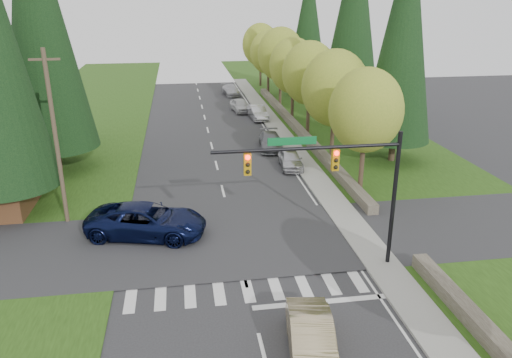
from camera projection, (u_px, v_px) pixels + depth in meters
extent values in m
plane|color=#28282B|center=(259.00, 335.00, 19.64)|extent=(120.00, 120.00, 0.00)
cube|color=#234311|center=(379.00, 161.00, 40.02)|extent=(14.00, 110.00, 0.06)
cube|color=#234311|center=(39.00, 178.00, 36.30)|extent=(14.00, 110.00, 0.06)
cube|color=#28282B|center=(236.00, 242.00, 27.05)|extent=(120.00, 8.00, 0.10)
cube|color=gray|center=(299.00, 157.00, 40.99)|extent=(1.80, 80.00, 0.13)
cube|color=gray|center=(289.00, 157.00, 40.87)|extent=(0.20, 80.00, 0.13)
cube|color=#4C4438|center=(507.00, 356.00, 17.97)|extent=(0.70, 14.00, 0.70)
cube|color=#4C4438|center=(297.00, 128.00, 48.54)|extent=(0.70, 40.00, 0.70)
cylinder|color=black|center=(394.00, 201.00, 23.66)|extent=(0.20, 0.20, 6.80)
cylinder|color=black|center=(308.00, 148.00, 22.07)|extent=(8.60, 0.16, 0.16)
cube|color=#0C662D|center=(292.00, 141.00, 21.89)|extent=(2.20, 0.04, 0.35)
cube|color=#BF8C0C|center=(335.00, 160.00, 22.46)|extent=(0.32, 0.24, 1.00)
sphere|color=#FF0C05|center=(337.00, 153.00, 22.21)|extent=(0.22, 0.22, 0.22)
cube|color=#BF8C0C|center=(247.00, 164.00, 21.89)|extent=(0.32, 0.24, 1.00)
sphere|color=#FF0C05|center=(248.00, 158.00, 21.64)|extent=(0.22, 0.22, 0.22)
cylinder|color=#473828|center=(56.00, 140.00, 27.66)|extent=(0.24, 0.24, 10.00)
cube|color=#473828|center=(44.00, 59.00, 26.12)|extent=(1.60, 0.10, 0.12)
cylinder|color=#38281C|center=(362.00, 158.00, 33.10)|extent=(0.32, 0.32, 4.76)
ellipsoid|color=olive|center=(366.00, 110.00, 31.98)|extent=(4.80, 4.80, 5.52)
cylinder|color=#38281C|center=(333.00, 130.00, 39.57)|extent=(0.32, 0.32, 4.93)
ellipsoid|color=olive|center=(335.00, 88.00, 38.41)|extent=(5.20, 5.20, 5.98)
cylinder|color=#38281C|center=(308.00, 111.00, 46.01)|extent=(0.32, 0.32, 5.04)
ellipsoid|color=olive|center=(310.00, 73.00, 44.82)|extent=(5.00, 5.00, 5.75)
cylinder|color=#38281C|center=(293.00, 97.00, 52.54)|extent=(0.32, 0.32, 4.82)
ellipsoid|color=olive|center=(293.00, 66.00, 51.41)|extent=(5.00, 5.00, 5.75)
cylinder|color=#38281C|center=(280.00, 84.00, 58.99)|extent=(0.32, 0.32, 5.15)
ellipsoid|color=olive|center=(281.00, 54.00, 57.77)|extent=(5.40, 5.40, 6.21)
cylinder|color=#38281C|center=(268.00, 77.00, 65.52)|extent=(0.32, 0.32, 4.70)
ellipsoid|color=olive|center=(268.00, 52.00, 64.41)|extent=(4.80, 4.80, 5.52)
cylinder|color=#38281C|center=(260.00, 69.00, 71.97)|extent=(0.32, 0.32, 4.98)
ellipsoid|color=olive|center=(261.00, 45.00, 70.79)|extent=(5.20, 5.20, 5.98)
cylinder|color=#38281C|center=(12.00, 197.00, 30.40)|extent=(0.50, 0.50, 2.00)
cylinder|color=#38281C|center=(58.00, 157.00, 37.95)|extent=(0.50, 0.50, 2.00)
cone|color=black|center=(37.00, 14.00, 34.37)|extent=(6.46, 6.46, 19.00)
cylinder|color=#38281C|center=(49.00, 137.00, 43.23)|extent=(0.50, 0.50, 2.00)
cone|color=black|center=(32.00, 25.00, 39.99)|extent=(5.78, 5.78, 17.00)
cylinder|color=#38281C|center=(392.00, 149.00, 39.83)|extent=(0.50, 0.50, 2.00)
cone|color=black|center=(403.00, 35.00, 36.76)|extent=(5.44, 5.44, 16.00)
cylinder|color=#38281C|center=(348.00, 111.00, 52.94)|extent=(0.50, 0.50, 2.00)
cone|color=black|center=(354.00, 13.00, 49.53)|extent=(6.12, 6.12, 18.00)
cylinder|color=#38281C|center=(306.00, 88.00, 65.77)|extent=(0.50, 0.50, 2.00)
cone|color=black|center=(308.00, 22.00, 62.88)|extent=(5.10, 5.10, 15.00)
imported|color=tan|center=(311.00, 339.00, 18.24)|extent=(2.21, 4.75, 1.51)
imported|color=#0A1033|center=(147.00, 221.00, 27.41)|extent=(7.04, 4.52, 1.81)
imported|color=#BBBAC0|center=(290.00, 159.00, 38.35)|extent=(1.88, 4.15, 1.38)
imported|color=slate|center=(270.00, 141.00, 43.07)|extent=(2.38, 4.81, 1.34)
imported|color=silver|center=(258.00, 112.00, 53.29)|extent=(1.88, 4.51, 1.45)
imported|color=silver|center=(240.00, 105.00, 56.71)|extent=(2.25, 4.41, 1.44)
imported|color=#B0B0B5|center=(231.00, 90.00, 66.02)|extent=(2.40, 4.76, 1.33)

